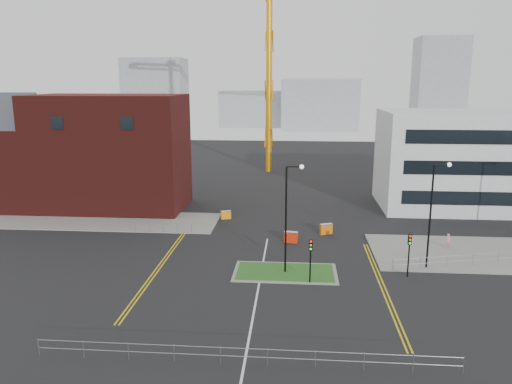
# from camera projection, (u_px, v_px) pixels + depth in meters

# --- Properties ---
(ground) EXTENTS (200.00, 200.00, 0.00)m
(ground) POSITION_uv_depth(u_px,v_px,m) (253.00, 316.00, 33.98)
(ground) COLOR black
(ground) RESTS_ON ground
(pavement_left) EXTENTS (28.00, 8.00, 0.12)m
(pavement_left) POSITION_uv_depth(u_px,v_px,m) (95.00, 220.00, 56.92)
(pavement_left) COLOR slate
(pavement_left) RESTS_ON ground
(pavement_right) EXTENTS (24.00, 10.00, 0.12)m
(pavement_right) POSITION_uv_depth(u_px,v_px,m) (504.00, 254.00, 45.87)
(pavement_right) COLOR slate
(pavement_right) RESTS_ON ground
(island_kerb) EXTENTS (8.60, 4.60, 0.08)m
(island_kerb) POSITION_uv_depth(u_px,v_px,m) (285.00, 272.00, 41.60)
(island_kerb) COLOR slate
(island_kerb) RESTS_ON ground
(grass_island) EXTENTS (8.00, 4.00, 0.12)m
(grass_island) POSITION_uv_depth(u_px,v_px,m) (285.00, 272.00, 41.59)
(grass_island) COLOR #1F4E1A
(grass_island) RESTS_ON ground
(brick_building) EXTENTS (24.20, 10.07, 14.24)m
(brick_building) POSITION_uv_depth(u_px,v_px,m) (87.00, 153.00, 61.49)
(brick_building) COLOR #491412
(brick_building) RESTS_ON ground
(office_block) EXTENTS (25.00, 12.20, 12.00)m
(office_block) POSITION_uv_depth(u_px,v_px,m) (484.00, 160.00, 61.72)
(office_block) COLOR silver
(office_block) RESTS_ON ground
(streetlamp_island) EXTENTS (1.46, 0.36, 9.18)m
(streetlamp_island) POSITION_uv_depth(u_px,v_px,m) (289.00, 210.00, 40.40)
(streetlamp_island) COLOR black
(streetlamp_island) RESTS_ON ground
(streetlamp_right_near) EXTENTS (1.46, 0.36, 9.18)m
(streetlamp_right_near) POSITION_uv_depth(u_px,v_px,m) (434.00, 207.00, 41.41)
(streetlamp_right_near) COLOR black
(streetlamp_right_near) RESTS_ON ground
(traffic_light_island) EXTENTS (0.28, 0.33, 3.65)m
(traffic_light_island) POSITION_uv_depth(u_px,v_px,m) (311.00, 253.00, 38.92)
(traffic_light_island) COLOR black
(traffic_light_island) RESTS_ON ground
(traffic_light_right) EXTENTS (0.28, 0.33, 3.65)m
(traffic_light_right) POSITION_uv_depth(u_px,v_px,m) (409.00, 247.00, 40.24)
(traffic_light_right) COLOR black
(traffic_light_right) RESTS_ON ground
(railing_front) EXTENTS (24.05, 0.05, 1.10)m
(railing_front) POSITION_uv_depth(u_px,v_px,m) (244.00, 353.00, 27.98)
(railing_front) COLOR gray
(railing_front) RESTS_ON ground
(railing_left) EXTENTS (6.05, 0.05, 1.10)m
(railing_left) POSITION_uv_depth(u_px,v_px,m) (163.00, 226.00, 52.18)
(railing_left) COLOR gray
(railing_left) RESTS_ON ground
(railing_right) EXTENTS (19.05, 5.05, 1.10)m
(railing_right) POSITION_uv_depth(u_px,v_px,m) (499.00, 256.00, 43.40)
(railing_right) COLOR gray
(railing_right) RESTS_ON ground
(centre_line) EXTENTS (0.15, 30.00, 0.01)m
(centre_line) POSITION_uv_depth(u_px,v_px,m) (255.00, 303.00, 35.93)
(centre_line) COLOR silver
(centre_line) RESTS_ON ground
(yellow_left_a) EXTENTS (0.12, 24.00, 0.01)m
(yellow_left_a) POSITION_uv_depth(u_px,v_px,m) (162.00, 261.00, 44.41)
(yellow_left_a) COLOR gold
(yellow_left_a) RESTS_ON ground
(yellow_left_b) EXTENTS (0.12, 24.00, 0.01)m
(yellow_left_b) POSITION_uv_depth(u_px,v_px,m) (165.00, 261.00, 44.38)
(yellow_left_b) COLOR gold
(yellow_left_b) RESTS_ON ground
(yellow_right_a) EXTENTS (0.12, 20.00, 0.01)m
(yellow_right_a) POSITION_uv_depth(u_px,v_px,m) (380.00, 285.00, 39.08)
(yellow_right_a) COLOR gold
(yellow_right_a) RESTS_ON ground
(yellow_right_b) EXTENTS (0.12, 20.00, 0.01)m
(yellow_right_b) POSITION_uv_depth(u_px,v_px,m) (384.00, 285.00, 39.05)
(yellow_right_b) COLOR gold
(yellow_right_b) RESTS_ON ground
(skyline_a) EXTENTS (18.00, 12.00, 22.00)m
(skyline_a) POSITION_uv_depth(u_px,v_px,m) (156.00, 96.00, 151.35)
(skyline_a) COLOR gray
(skyline_a) RESTS_ON ground
(skyline_b) EXTENTS (24.00, 12.00, 16.00)m
(skyline_b) POSITION_uv_depth(u_px,v_px,m) (320.00, 105.00, 157.84)
(skyline_b) COLOR gray
(skyline_b) RESTS_ON ground
(skyline_c) EXTENTS (14.00, 12.00, 28.00)m
(skyline_c) POSITION_uv_depth(u_px,v_px,m) (439.00, 86.00, 148.93)
(skyline_c) COLOR gray
(skyline_c) RESTS_ON ground
(skyline_d) EXTENTS (30.00, 12.00, 12.00)m
(skyline_d) POSITION_uv_depth(u_px,v_px,m) (265.00, 109.00, 169.40)
(skyline_d) COLOR gray
(skyline_d) RESTS_ON ground
(pedestrian) EXTENTS (0.67, 0.59, 1.53)m
(pedestrian) POSITION_uv_depth(u_px,v_px,m) (448.00, 241.00, 47.25)
(pedestrian) COLOR tan
(pedestrian) RESTS_ON ground
(barrier_left) EXTENTS (1.20, 0.79, 0.96)m
(barrier_left) POSITION_uv_depth(u_px,v_px,m) (226.00, 215.00, 57.61)
(barrier_left) COLOR orange
(barrier_left) RESTS_ON ground
(barrier_mid) EXTENTS (1.39, 0.67, 1.12)m
(barrier_mid) POSITION_uv_depth(u_px,v_px,m) (291.00, 237.00, 49.22)
(barrier_mid) COLOR red
(barrier_mid) RESTS_ON ground
(barrier_right) EXTENTS (1.38, 0.89, 1.10)m
(barrier_right) POSITION_uv_depth(u_px,v_px,m) (326.00, 229.00, 51.94)
(barrier_right) COLOR orange
(barrier_right) RESTS_ON ground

